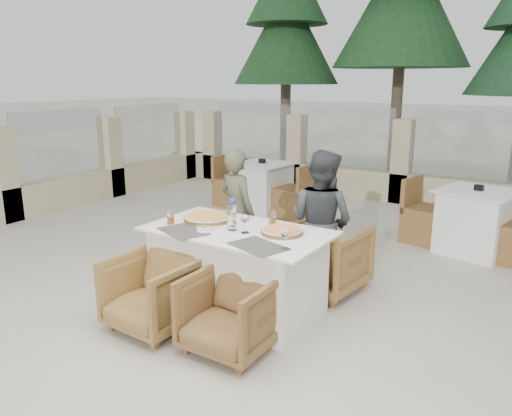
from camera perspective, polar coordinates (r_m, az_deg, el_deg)
The scene contains 26 objects.
ground at distance 4.73m, azimuth -1.82°, elevation -11.05°, with size 80.00×80.00×0.00m, color beige.
sand_patch at distance 17.79m, azimuth 24.88°, elevation 6.62°, with size 30.00×16.00×0.01m, color beige.
perimeter_wall_far at distance 8.74m, azimuth 16.38°, elevation 5.79°, with size 10.00×0.34×1.60m, color #C0B088, non-canonical shape.
perimeter_wall_left at distance 8.64m, azimuth -21.26°, elevation 5.29°, with size 0.34×7.00×1.60m, color beige, non-canonical shape.
pine_far_left at distance 12.08m, azimuth 3.49°, elevation 17.87°, with size 2.42×2.42×5.50m, color #1B411E.
pine_mid_left at distance 11.59m, azimuth 16.39°, elevation 19.97°, with size 2.86×2.86×6.50m, color #1D4620.
dining_table at distance 4.47m, azimuth -2.10°, elevation -7.22°, with size 1.60×0.90×0.77m, color white, non-canonical shape.
placemat_near_left at distance 4.33m, azimuth -8.29°, elevation -2.64°, with size 0.45×0.30×0.00m, color #4F4A44.
placemat_near_right at distance 3.91m, azimuth 0.24°, elevation -4.39°, with size 0.45×0.30×0.00m, color #4F4A44.
pizza_left at distance 4.65m, azimuth -5.53°, elevation -1.03°, with size 0.45×0.45×0.06m, color orange.
pizza_right at distance 4.23m, azimuth 2.99°, elevation -2.64°, with size 0.36×0.36×0.05m, color #F85921.
water_bottle at distance 4.30m, azimuth -2.76°, elevation -0.74°, with size 0.08×0.08×0.28m, color #C2DDFF.
wine_glass_centre at distance 4.44m, azimuth -2.94°, elevation -0.89°, with size 0.08×0.08×0.18m, color silver, non-canonical shape.
wine_glass_near at distance 4.22m, azimuth -1.26°, elevation -1.67°, with size 0.08×0.08×0.18m, color white, non-canonical shape.
wine_glass_corner at distance 3.83m, azimuth 3.38°, elevation -3.40°, with size 0.08×0.08×0.18m, color silver, non-canonical shape.
beer_glass_left at distance 4.56m, azimuth -9.74°, elevation -1.01°, with size 0.06×0.06×0.13m, color orange.
beer_glass_right at distance 4.50m, azimuth 1.92°, elevation -1.06°, with size 0.06×0.06×0.12m, color orange.
olive_dish at distance 4.32m, azimuth -5.81°, elevation -2.35°, with size 0.11×0.11×0.04m, color white, non-canonical shape.
armchair_far_left at distance 5.38m, azimuth -1.91°, elevation -4.28°, with size 0.66×0.68×0.61m, color olive.
armchair_far_right at distance 4.99m, azimuth 7.92°, elevation -5.60°, with size 0.72×0.74×0.67m, color olive.
armchair_near_left at distance 4.30m, azimuth -11.67°, elevation -9.47°, with size 0.67×0.68×0.62m, color olive.
armchair_near_right at distance 3.90m, azimuth -2.89°, elevation -11.90°, with size 0.65×0.67×0.61m, color brown.
diner_left at distance 5.31m, azimuth -2.14°, elevation -0.43°, with size 0.49×0.32×1.34m, color #575941.
diner_right at distance 4.86m, azimuth 7.44°, elevation -1.59°, with size 0.68×0.53×1.40m, color #3E4143.
bg_table_a at distance 7.86m, azimuth 0.69°, elevation 2.38°, with size 1.64×0.82×0.77m, color silver, non-canonical shape.
bg_table_b at distance 6.50m, azimuth 23.75°, elevation -1.48°, with size 1.64×0.82×0.77m, color white, non-canonical shape.
Camera 1 is at (2.43, -3.50, 2.04)m, focal length 35.00 mm.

